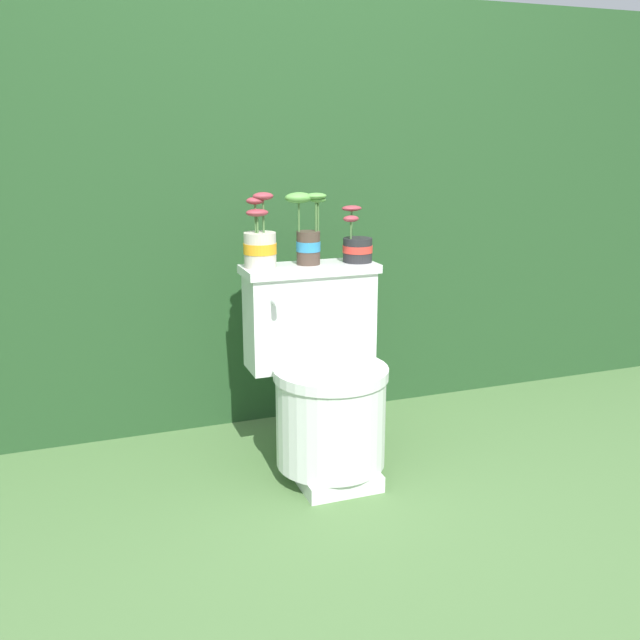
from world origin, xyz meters
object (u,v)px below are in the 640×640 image
at_px(toilet, 323,383).
at_px(potted_plant_middle, 357,246).
at_px(potted_plant_left, 260,244).
at_px(potted_plant_midleft, 307,234).

xyz_separation_m(toilet, potted_plant_middle, (0.18, 0.14, 0.46)).
distance_m(potted_plant_left, potted_plant_middle, 0.36).
bearing_deg(toilet, potted_plant_left, 139.83).
bearing_deg(potted_plant_left, toilet, -40.17).
bearing_deg(potted_plant_middle, toilet, -142.52).
distance_m(toilet, potted_plant_midleft, 0.53).
bearing_deg(potted_plant_left, potted_plant_midleft, 0.10).
bearing_deg(potted_plant_middle, potted_plant_midleft, 176.01).
xyz_separation_m(potted_plant_left, potted_plant_middle, (0.36, -0.01, -0.02)).
xyz_separation_m(potted_plant_midleft, potted_plant_middle, (0.18, -0.01, -0.05)).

